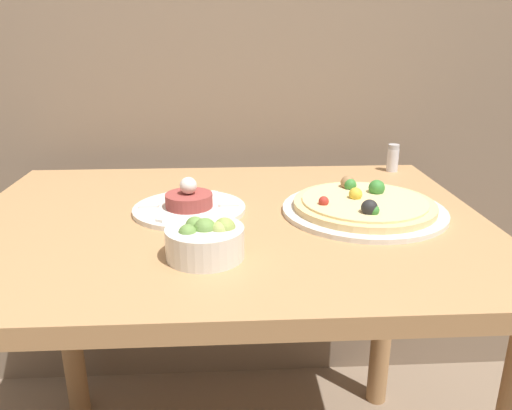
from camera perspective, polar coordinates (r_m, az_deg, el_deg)
The scene contains 5 objects.
dining_table at distance 1.05m, azimuth -3.38°, elevation -7.35°, with size 1.03×0.77×0.74m.
pizza_plate at distance 1.04m, azimuth 12.21°, elevation -0.09°, with size 0.33×0.33×0.06m.
tartare_plate at distance 1.03m, azimuth -7.64°, elevation -0.01°, with size 0.23×0.23×0.07m.
small_bowl at distance 0.82m, azimuth -5.78°, elevation -3.97°, with size 0.13×0.13×0.07m.
salt_shaker at distance 1.37m, azimuth 15.37°, elevation 5.20°, with size 0.03×0.03×0.07m.
Camera 1 is at (0.01, -0.55, 1.09)m, focal length 35.00 mm.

